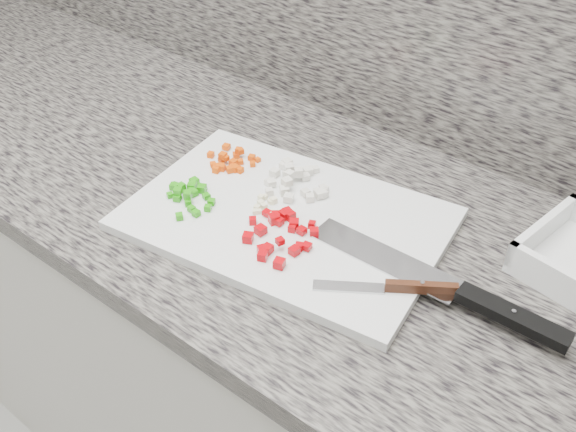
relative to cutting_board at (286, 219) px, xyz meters
name	(u,v)px	position (x,y,z in m)	size (l,w,h in m)	color
cabinet	(267,365)	(-0.09, 0.05, -0.48)	(3.92, 0.62, 0.86)	silver
countertop	(262,198)	(-0.09, 0.05, -0.03)	(3.96, 0.64, 0.04)	#635F57
cutting_board	(286,219)	(0.00, 0.00, 0.00)	(0.49, 0.32, 0.02)	silver
carrot_pile	(230,161)	(-0.16, 0.05, 0.02)	(0.09, 0.08, 0.02)	#DD4704
onion_pile	(296,180)	(-0.04, 0.07, 0.02)	(0.12, 0.11, 0.02)	silver
green_pepper_pile	(189,193)	(-0.15, -0.06, 0.02)	(0.10, 0.10, 0.02)	#24970D
red_pepper_pile	(280,232)	(0.02, -0.04, 0.02)	(0.12, 0.12, 0.02)	#B60209
garlic_pile	(267,207)	(-0.03, -0.01, 0.01)	(0.06, 0.05, 0.01)	beige
chef_knife	(465,295)	(0.30, 0.01, 0.01)	(0.38, 0.05, 0.02)	#BBBCC2
paring_knife	(403,287)	(0.23, -0.03, 0.01)	(0.17, 0.12, 0.02)	#BBBCC2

